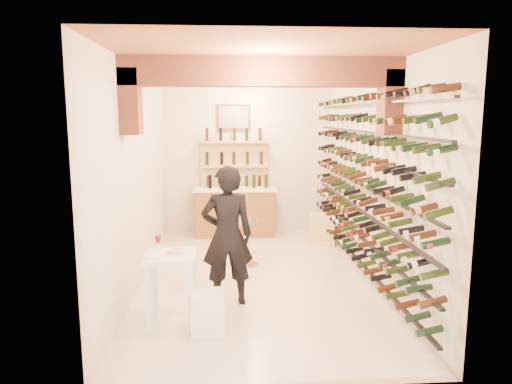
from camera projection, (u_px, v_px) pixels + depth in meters
ground at (257, 278)px, 7.28m from camera, size 6.00×6.00×0.00m
room_shell at (258, 132)px, 6.66m from camera, size 3.52×6.02×3.21m
wine_rack at (358, 178)px, 7.12m from camera, size 0.32×5.70×2.56m
back_counter at (235, 210)px, 9.78m from camera, size 1.70×0.62×1.29m
back_shelving at (234, 179)px, 9.92m from camera, size 1.40×0.31×2.73m
tasting_table at (171, 267)px, 5.56m from camera, size 0.60×0.60×1.05m
white_stool at (207, 312)px, 5.42m from camera, size 0.41×0.41×0.47m
person at (227, 236)px, 6.15m from camera, size 0.72×0.51×1.86m
chrome_barstool at (246, 239)px, 7.79m from camera, size 0.41×0.41×0.80m
crate_lower at (322, 236)px, 9.18m from camera, size 0.58×0.48×0.30m
crate_upper at (323, 221)px, 9.13m from camera, size 0.58×0.48×0.29m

